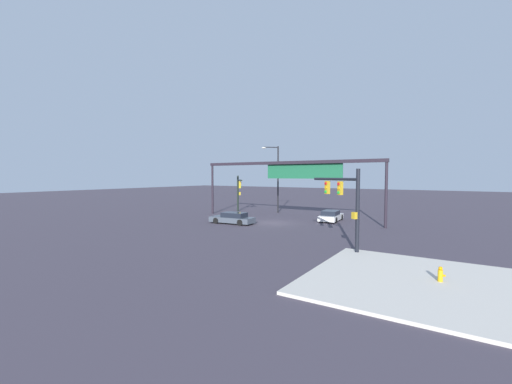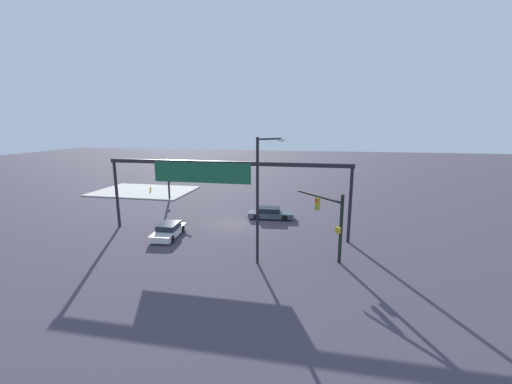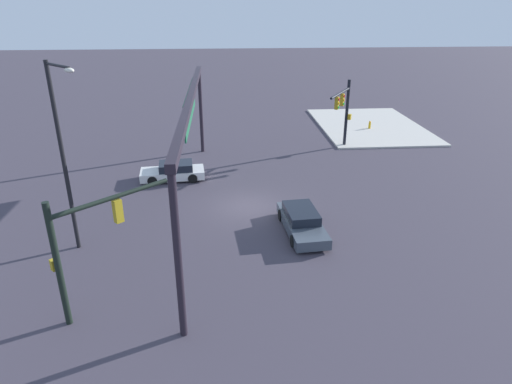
{
  "view_description": "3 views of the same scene",
  "coord_description": "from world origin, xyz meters",
  "px_view_note": "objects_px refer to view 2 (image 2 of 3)",
  "views": [
    {
      "loc": [
        17.12,
        -29.81,
        5.13
      ],
      "look_at": [
        -1.11,
        -1.5,
        3.4
      ],
      "focal_mm": 22.42,
      "sensor_mm": 36.0,
      "label": 1
    },
    {
      "loc": [
        -8.34,
        30.32,
        9.95
      ],
      "look_at": [
        -2.64,
        1.82,
        3.83
      ],
      "focal_mm": 22.46,
      "sensor_mm": 36.0,
      "label": 2
    },
    {
      "loc": [
        -24.41,
        1.39,
        11.47
      ],
      "look_at": [
        -2.24,
        -0.33,
        1.91
      ],
      "focal_mm": 31.39,
      "sensor_mm": 36.0,
      "label": 3
    }
  ],
  "objects_px": {
    "traffic_signal_opposite_side": "(173,174)",
    "traffic_signal_near_corner": "(331,216)",
    "sedan_car_approaching": "(168,231)",
    "fire_hydrant_on_curb": "(150,189)",
    "sedan_car_waiting_far": "(270,213)",
    "streetlamp_curved_arm": "(260,193)"
  },
  "relations": [
    {
      "from": "fire_hydrant_on_curb",
      "to": "traffic_signal_opposite_side",
      "type": "bearing_deg",
      "value": 143.7
    },
    {
      "from": "sedan_car_approaching",
      "to": "traffic_signal_near_corner",
      "type": "bearing_deg",
      "value": 77.54
    },
    {
      "from": "streetlamp_curved_arm",
      "to": "sedan_car_waiting_far",
      "type": "distance_m",
      "value": 12.29
    },
    {
      "from": "traffic_signal_opposite_side",
      "to": "traffic_signal_near_corner",
      "type": "bearing_deg",
      "value": -6.16
    },
    {
      "from": "streetlamp_curved_arm",
      "to": "fire_hydrant_on_curb",
      "type": "height_order",
      "value": "streetlamp_curved_arm"
    },
    {
      "from": "streetlamp_curved_arm",
      "to": "sedan_car_waiting_far",
      "type": "bearing_deg",
      "value": 51.73
    },
    {
      "from": "fire_hydrant_on_curb",
      "to": "streetlamp_curved_arm",
      "type": "bearing_deg",
      "value": 134.2
    },
    {
      "from": "sedan_car_approaching",
      "to": "fire_hydrant_on_curb",
      "type": "bearing_deg",
      "value": -151.53
    },
    {
      "from": "sedan_car_approaching",
      "to": "fire_hydrant_on_curb",
      "type": "height_order",
      "value": "sedan_car_approaching"
    },
    {
      "from": "traffic_signal_opposite_side",
      "to": "sedan_car_waiting_far",
      "type": "relative_size",
      "value": 1.13
    },
    {
      "from": "sedan_car_approaching",
      "to": "sedan_car_waiting_far",
      "type": "height_order",
      "value": "same"
    },
    {
      "from": "traffic_signal_opposite_side",
      "to": "sedan_car_waiting_far",
      "type": "height_order",
      "value": "traffic_signal_opposite_side"
    },
    {
      "from": "traffic_signal_near_corner",
      "to": "fire_hydrant_on_curb",
      "type": "xyz_separation_m",
      "value": [
        25.72,
        -19.39,
        -2.81
      ]
    },
    {
      "from": "traffic_signal_opposite_side",
      "to": "sedan_car_waiting_far",
      "type": "bearing_deg",
      "value": 8.79
    },
    {
      "from": "traffic_signal_near_corner",
      "to": "sedan_car_waiting_far",
      "type": "bearing_deg",
      "value": -9.21
    },
    {
      "from": "sedan_car_waiting_far",
      "to": "streetlamp_curved_arm",
      "type": "bearing_deg",
      "value": -89.69
    },
    {
      "from": "sedan_car_approaching",
      "to": "fire_hydrant_on_curb",
      "type": "distance_m",
      "value": 21.0
    },
    {
      "from": "sedan_car_waiting_far",
      "to": "fire_hydrant_on_curb",
      "type": "relative_size",
      "value": 6.97
    },
    {
      "from": "traffic_signal_opposite_side",
      "to": "fire_hydrant_on_curb",
      "type": "distance_m",
      "value": 7.9
    },
    {
      "from": "traffic_signal_opposite_side",
      "to": "sedan_car_approaching",
      "type": "bearing_deg",
      "value": -35.56
    },
    {
      "from": "traffic_signal_near_corner",
      "to": "streetlamp_curved_arm",
      "type": "relative_size",
      "value": 0.56
    },
    {
      "from": "sedan_car_waiting_far",
      "to": "sedan_car_approaching",
      "type": "bearing_deg",
      "value": -141.96
    }
  ]
}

